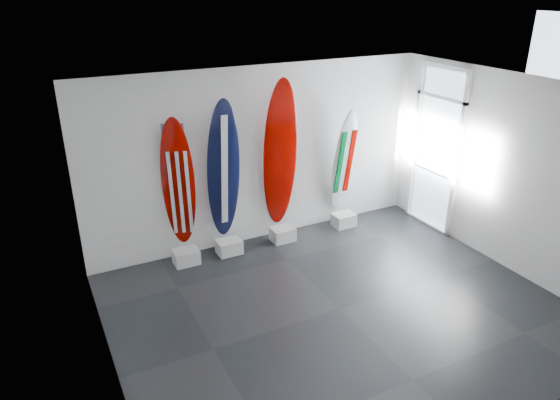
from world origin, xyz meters
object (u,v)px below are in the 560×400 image
surfboard_navy (224,171)px  surfboard_swiss (280,155)px  surfboard_usa (178,184)px  surfboard_italy (344,162)px

surfboard_navy → surfboard_swiss: 1.01m
surfboard_usa → surfboard_navy: size_ratio=0.93×
surfboard_italy → surfboard_swiss: bearing=176.9°
surfboard_swiss → surfboard_italy: bearing=6.4°
surfboard_usa → surfboard_swiss: 1.76m
surfboard_swiss → surfboard_usa: bearing=-173.6°
surfboard_swiss → surfboard_italy: (1.27, 0.00, -0.32)m
surfboard_usa → surfboard_italy: size_ratio=1.12×
surfboard_italy → surfboard_usa: bearing=176.9°
surfboard_italy → surfboard_navy: bearing=176.9°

